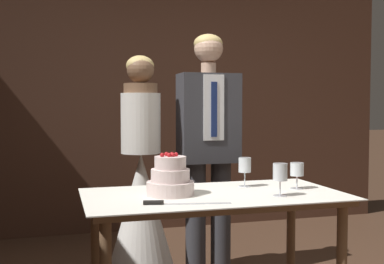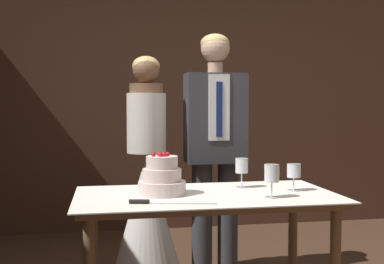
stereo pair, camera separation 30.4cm
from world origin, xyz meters
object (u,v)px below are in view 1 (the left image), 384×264
at_px(bride, 141,202).
at_px(cake_table, 214,211).
at_px(groom, 208,141).
at_px(wine_glass_near, 280,174).
at_px(cake_knife, 170,203).
at_px(wine_glass_middle, 297,171).
at_px(wine_glass_far, 245,167).
at_px(tiered_cake, 170,179).

bearing_deg(bride, cake_table, -74.14).
height_order(bride, groom, groom).
distance_m(wine_glass_near, groom, 1.06).
height_order(wine_glass_near, bride, bride).
xyz_separation_m(cake_table, cake_knife, (-0.30, -0.22, 0.11)).
bearing_deg(wine_glass_middle, wine_glass_far, 149.92).
distance_m(cake_table, wine_glass_middle, 0.55).
xyz_separation_m(wine_glass_near, groom, (-0.06, 1.05, 0.10)).
bearing_deg(tiered_cake, wine_glass_near, -19.07).
xyz_separation_m(wine_glass_middle, wine_glass_far, (-0.26, 0.15, 0.02)).
bearing_deg(groom, tiered_cake, -119.80).
xyz_separation_m(bride, groom, (0.50, -0.00, 0.43)).
relative_size(cake_table, bride, 0.87).
bearing_deg(wine_glass_middle, cake_table, -178.61).
bearing_deg(bride, wine_glass_middle, -48.89).
relative_size(tiered_cake, wine_glass_near, 1.47).
distance_m(wine_glass_middle, wine_glass_far, 0.30).
bearing_deg(cake_table, wine_glass_far, 33.63).
relative_size(wine_glass_near, bride, 0.11).
relative_size(wine_glass_far, groom, 0.10).
height_order(cake_knife, wine_glass_far, wine_glass_far).
bearing_deg(wine_glass_near, wine_glass_far, 101.67).
height_order(cake_table, wine_glass_middle, wine_glass_middle).
bearing_deg(wine_glass_middle, groom, 106.51).
relative_size(cake_table, groom, 0.79).
xyz_separation_m(cake_knife, wine_glass_middle, (0.81, 0.23, 0.10)).
relative_size(tiered_cake, groom, 0.14).
bearing_deg(cake_knife, cake_table, 47.87).
bearing_deg(bride, groom, -0.05).
bearing_deg(cake_knife, wine_glass_near, 16.67).
bearing_deg(wine_glass_middle, wine_glass_near, -137.64).
distance_m(cake_table, wine_glass_near, 0.42).
bearing_deg(tiered_cake, wine_glass_middle, -1.11).
height_order(cake_table, bride, bride).
bearing_deg(cake_table, bride, 105.86).
bearing_deg(wine_glass_far, cake_knife, -144.95).
height_order(wine_glass_near, wine_glass_far, same).
bearing_deg(wine_glass_near, tiered_cake, 160.93).
distance_m(cake_knife, bride, 1.12).
relative_size(wine_glass_far, bride, 0.11).
distance_m(cake_table, tiered_cake, 0.30).
height_order(cake_table, cake_knife, cake_knife).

